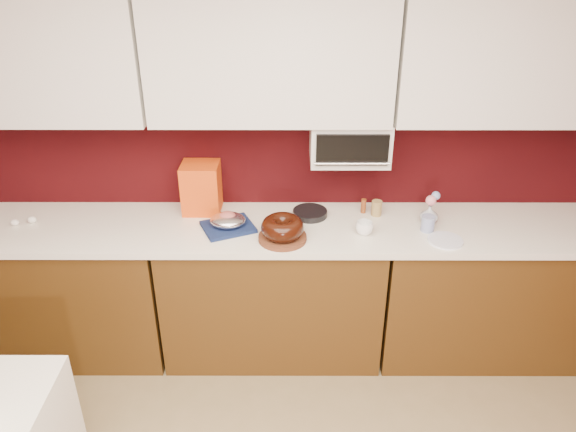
# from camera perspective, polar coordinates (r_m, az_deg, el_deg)

# --- Properties ---
(wall_back) EXTENTS (4.00, 0.02, 2.50)m
(wall_back) POSITION_cam_1_polar(r_m,az_deg,el_deg) (3.43, -1.61, 6.62)
(wall_back) COLOR #330709
(wall_back) RESTS_ON floor
(base_cabinet_left) EXTENTS (1.31, 0.58, 0.86)m
(base_cabinet_left) POSITION_cam_1_polar(r_m,az_deg,el_deg) (3.83, -22.09, -7.09)
(base_cabinet_left) COLOR #4C2F0F
(base_cabinet_left) RESTS_ON floor
(base_cabinet_center) EXTENTS (1.31, 0.58, 0.86)m
(base_cabinet_center) POSITION_cam_1_polar(r_m,az_deg,el_deg) (3.55, -1.57, -7.66)
(base_cabinet_center) COLOR #4C2F0F
(base_cabinet_center) RESTS_ON floor
(base_cabinet_right) EXTENTS (1.31, 0.58, 0.86)m
(base_cabinet_right) POSITION_cam_1_polar(r_m,az_deg,el_deg) (3.76, 19.37, -7.26)
(base_cabinet_right) COLOR #4C2F0F
(base_cabinet_right) RESTS_ON floor
(countertop) EXTENTS (4.00, 0.62, 0.04)m
(countertop) POSITION_cam_1_polar(r_m,az_deg,el_deg) (3.31, -1.67, -1.32)
(countertop) COLOR white
(countertop) RESTS_ON base_cabinet_center
(upper_cabinet_left) EXTENTS (1.31, 0.33, 0.70)m
(upper_cabinet_left) POSITION_cam_1_polar(r_m,az_deg,el_deg) (3.42, -25.60, 14.39)
(upper_cabinet_left) COLOR white
(upper_cabinet_left) RESTS_ON wall_back
(upper_cabinet_center) EXTENTS (1.31, 0.33, 0.70)m
(upper_cabinet_center) POSITION_cam_1_polar(r_m,az_deg,el_deg) (3.10, -1.85, 15.87)
(upper_cabinet_center) COLOR white
(upper_cabinet_center) RESTS_ON wall_back
(upper_cabinet_right) EXTENTS (1.31, 0.33, 0.70)m
(upper_cabinet_right) POSITION_cam_1_polar(r_m,az_deg,el_deg) (3.34, 22.55, 14.71)
(upper_cabinet_right) COLOR white
(upper_cabinet_right) RESTS_ON wall_back
(toaster_oven) EXTENTS (0.45, 0.30, 0.25)m
(toaster_oven) POSITION_cam_1_polar(r_m,az_deg,el_deg) (3.27, 6.27, 7.69)
(toaster_oven) COLOR white
(toaster_oven) RESTS_ON upper_cabinet_center
(toaster_oven_door) EXTENTS (0.40, 0.02, 0.18)m
(toaster_oven_door) POSITION_cam_1_polar(r_m,az_deg,el_deg) (3.12, 6.55, 6.67)
(toaster_oven_door) COLOR black
(toaster_oven_door) RESTS_ON toaster_oven
(toaster_oven_handle) EXTENTS (0.42, 0.02, 0.02)m
(toaster_oven_handle) POSITION_cam_1_polar(r_m,az_deg,el_deg) (3.14, 6.50, 5.29)
(toaster_oven_handle) COLOR silver
(toaster_oven_handle) RESTS_ON toaster_oven
(cake_base) EXTENTS (0.28, 0.28, 0.03)m
(cake_base) POSITION_cam_1_polar(r_m,az_deg,el_deg) (3.16, -0.56, -2.23)
(cake_base) COLOR brown
(cake_base) RESTS_ON countertop
(bundt_cake) EXTENTS (0.28, 0.28, 0.10)m
(bundt_cake) POSITION_cam_1_polar(r_m,az_deg,el_deg) (3.12, -0.57, -1.16)
(bundt_cake) COLOR black
(bundt_cake) RESTS_ON cake_base
(navy_towel) EXTENTS (0.35, 0.33, 0.02)m
(navy_towel) POSITION_cam_1_polar(r_m,az_deg,el_deg) (3.29, -6.10, -1.11)
(navy_towel) COLOR #14224D
(navy_towel) RESTS_ON countertop
(foil_ham_nest) EXTENTS (0.25, 0.24, 0.08)m
(foil_ham_nest) POSITION_cam_1_polar(r_m,az_deg,el_deg) (3.27, -6.14, -0.43)
(foil_ham_nest) COLOR white
(foil_ham_nest) RESTS_ON navy_towel
(roasted_ham) EXTENTS (0.11, 0.10, 0.06)m
(roasted_ham) POSITION_cam_1_polar(r_m,az_deg,el_deg) (3.25, -6.16, -0.04)
(roasted_ham) COLOR #BD5E56
(roasted_ham) RESTS_ON foil_ham_nest
(pandoro_box) EXTENTS (0.23, 0.21, 0.31)m
(pandoro_box) POSITION_cam_1_polar(r_m,az_deg,el_deg) (3.45, -8.79, 2.86)
(pandoro_box) COLOR red
(pandoro_box) RESTS_ON countertop
(dark_pan) EXTENTS (0.27, 0.27, 0.04)m
(dark_pan) POSITION_cam_1_polar(r_m,az_deg,el_deg) (3.41, 2.25, 0.30)
(dark_pan) COLOR black
(dark_pan) RESTS_ON countertop
(coffee_mug) EXTENTS (0.10, 0.10, 0.10)m
(coffee_mug) POSITION_cam_1_polar(r_m,az_deg,el_deg) (3.22, 7.78, -1.09)
(coffee_mug) COLOR white
(coffee_mug) RESTS_ON countertop
(blue_jar) EXTENTS (0.09, 0.09, 0.09)m
(blue_jar) POSITION_cam_1_polar(r_m,az_deg,el_deg) (3.33, 14.03, -0.74)
(blue_jar) COLOR navy
(blue_jar) RESTS_ON countertop
(flower_vase) EXTENTS (0.10, 0.10, 0.13)m
(flower_vase) POSITION_cam_1_polar(r_m,az_deg,el_deg) (3.41, 14.16, 0.26)
(flower_vase) COLOR silver
(flower_vase) RESTS_ON countertop
(flower_pink) EXTENTS (0.06, 0.06, 0.06)m
(flower_pink) POSITION_cam_1_polar(r_m,az_deg,el_deg) (3.37, 14.33, 1.54)
(flower_pink) COLOR pink
(flower_pink) RESTS_ON flower_vase
(flower_blue) EXTENTS (0.05, 0.05, 0.05)m
(flower_blue) POSITION_cam_1_polar(r_m,az_deg,el_deg) (3.39, 14.79, 2.02)
(flower_blue) COLOR #8094CD
(flower_blue) RESTS_ON flower_vase
(china_plate) EXTENTS (0.26, 0.26, 0.01)m
(china_plate) POSITION_cam_1_polar(r_m,az_deg,el_deg) (3.27, 15.69, -2.40)
(china_plate) COLOR white
(china_plate) RESTS_ON countertop
(amber_bottle) EXTENTS (0.04, 0.04, 0.09)m
(amber_bottle) POSITION_cam_1_polar(r_m,az_deg,el_deg) (3.46, 7.68, 1.03)
(amber_bottle) COLOR brown
(amber_bottle) RESTS_ON countertop
(paper_cup) EXTENTS (0.08, 0.08, 0.09)m
(paper_cup) POSITION_cam_1_polar(r_m,az_deg,el_deg) (3.44, 8.99, 0.80)
(paper_cup) COLOR olive
(paper_cup) RESTS_ON countertop
(egg_left) EXTENTS (0.06, 0.06, 0.04)m
(egg_left) POSITION_cam_1_polar(r_m,az_deg,el_deg) (3.67, -26.01, -0.60)
(egg_left) COLOR white
(egg_left) RESTS_ON countertop
(egg_right) EXTENTS (0.07, 0.06, 0.04)m
(egg_right) POSITION_cam_1_polar(r_m,az_deg,el_deg) (3.66, -24.58, -0.34)
(egg_right) COLOR white
(egg_right) RESTS_ON countertop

